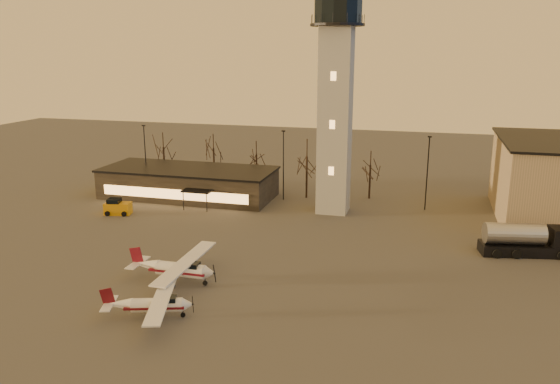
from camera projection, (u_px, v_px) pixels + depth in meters
name	position (u px, v px, depth m)	size (l,w,h in m)	color
ground	(270.00, 309.00, 45.74)	(220.00, 220.00, 0.00)	#454240
control_tower	(336.00, 89.00, 69.65)	(6.80, 6.80, 32.60)	#9C9994
terminal	(189.00, 182.00, 80.69)	(25.40, 12.20, 4.30)	black
light_poles	(339.00, 171.00, 73.20)	(58.50, 12.25, 10.14)	black
tree_row	(256.00, 151.00, 84.32)	(37.20, 9.20, 8.80)	black
cessna_front	(159.00, 307.00, 44.08)	(7.89, 9.71, 2.71)	white
cessna_rear	(182.00, 272.00, 50.71)	(8.96, 11.33, 3.14)	white
fuel_truck	(526.00, 242.00, 57.75)	(9.60, 4.43, 3.44)	black
service_cart	(117.00, 208.00, 72.22)	(3.65, 2.68, 2.13)	#CC880C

